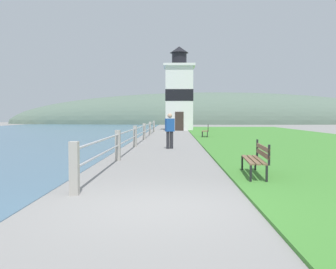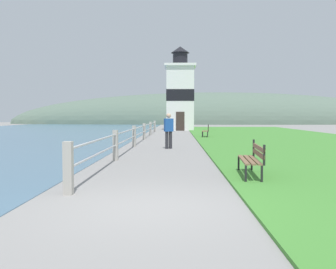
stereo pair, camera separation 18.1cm
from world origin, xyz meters
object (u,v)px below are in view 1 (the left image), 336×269
at_px(lighthouse, 179,94).
at_px(person_strolling, 170,130).
at_px(park_bench_near, 257,157).
at_px(park_bench_midway, 206,130).

xyz_separation_m(lighthouse, person_strolling, (-0.72, -22.66, -3.03)).
height_order(park_bench_near, park_bench_midway, same).
bearing_deg(person_strolling, lighthouse, -22.66).
distance_m(lighthouse, person_strolling, 22.87).
height_order(park_bench_near, person_strolling, person_strolling).
relative_size(park_bench_near, park_bench_midway, 1.18).
relative_size(park_bench_near, person_strolling, 1.16).
distance_m(park_bench_near, park_bench_midway, 17.69).
bearing_deg(person_strolling, park_bench_near, 174.94).
xyz_separation_m(park_bench_near, person_strolling, (-2.38, 8.44, 0.39)).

